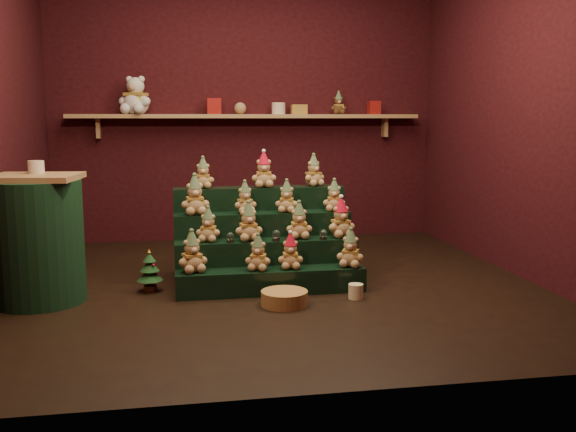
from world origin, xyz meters
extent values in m
plane|color=black|center=(0.00, 0.00, 0.00)|extent=(4.00, 4.00, 0.00)
cube|color=black|center=(0.00, 2.05, 1.40)|extent=(4.00, 0.10, 2.80)
cube|color=black|center=(0.00, -2.05, 1.40)|extent=(4.00, 0.10, 2.80)
cube|color=black|center=(2.05, 0.00, 1.40)|extent=(0.10, 4.00, 2.80)
cube|color=#AA8055|center=(0.00, 1.87, 1.30)|extent=(3.60, 0.26, 0.04)
cube|color=#AA8055|center=(-1.50, 1.94, 1.18)|extent=(0.04, 0.12, 0.20)
cube|color=#AA8055|center=(1.50, 1.94, 1.18)|extent=(0.04, 0.12, 0.20)
cube|color=black|center=(-0.07, -0.22, 0.09)|extent=(1.40, 0.22, 0.18)
cube|color=black|center=(-0.07, 0.00, 0.18)|extent=(1.40, 0.22, 0.36)
cube|color=black|center=(-0.07, 0.22, 0.27)|extent=(1.40, 0.22, 0.54)
cube|color=black|center=(-0.07, 0.44, 0.36)|extent=(1.40, 0.22, 0.72)
cylinder|color=black|center=(-0.36, -0.06, 0.37)|extent=(0.05, 0.05, 0.02)
sphere|color=silver|center=(-0.36, -0.06, 0.41)|extent=(0.06, 0.06, 0.06)
cylinder|color=black|center=(-0.01, -0.06, 0.37)|extent=(0.06, 0.06, 0.02)
sphere|color=silver|center=(-0.01, -0.06, 0.41)|extent=(0.06, 0.06, 0.06)
cylinder|color=black|center=(0.36, -0.06, 0.37)|extent=(0.05, 0.05, 0.02)
sphere|color=silver|center=(0.36, -0.06, 0.41)|extent=(0.06, 0.06, 0.06)
cube|color=#AA8055|center=(-1.71, -0.16, 0.88)|extent=(0.65, 0.56, 0.04)
cylinder|color=#10311A|center=(-1.71, -0.16, 0.43)|extent=(0.63, 0.63, 0.86)
cylinder|color=beige|center=(-1.71, -0.06, 0.95)|extent=(0.11, 0.11, 0.09)
cylinder|color=#4D2E1B|center=(-0.96, -0.03, 0.02)|extent=(0.10, 0.10, 0.05)
cone|color=#153C1C|center=(-0.96, -0.03, 0.13)|extent=(0.19, 0.19, 0.10)
cone|color=#153C1C|center=(-0.96, -0.03, 0.20)|extent=(0.14, 0.14, 0.09)
cone|color=#153C1C|center=(-0.96, -0.03, 0.26)|extent=(0.10, 0.10, 0.07)
cone|color=yellow|center=(-0.96, -0.03, 0.31)|extent=(0.03, 0.03, 0.03)
cylinder|color=#F3E7B3|center=(-0.07, -0.61, 0.05)|extent=(0.09, 0.09, 0.09)
cylinder|color=#F3E7B3|center=(0.50, -0.48, 0.05)|extent=(0.11, 0.11, 0.11)
cylinder|color=#A67943|center=(-0.03, -0.55, 0.05)|extent=(0.36, 0.36, 0.10)
cube|color=maroon|center=(-0.35, 1.85, 1.40)|extent=(0.14, 0.14, 0.16)
cylinder|color=beige|center=(0.32, 1.85, 1.38)|extent=(0.14, 0.14, 0.12)
cube|color=maroon|center=(1.35, 1.85, 1.39)|extent=(0.12, 0.12, 0.14)
sphere|color=tan|center=(-0.08, 1.85, 1.38)|extent=(0.12, 0.12, 0.12)
cube|color=orange|center=(0.54, 1.85, 1.37)|extent=(0.16, 0.10, 0.10)
camera|label=1|loc=(-0.75, -4.78, 1.29)|focal=40.00mm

